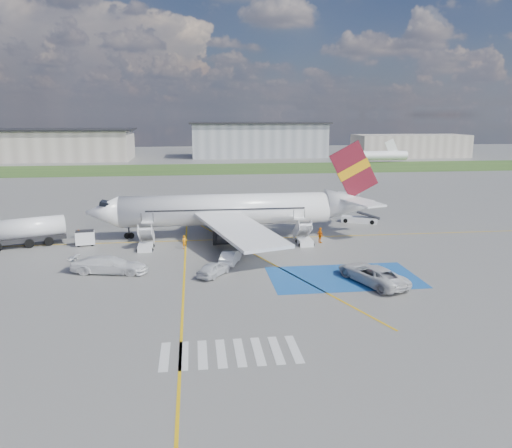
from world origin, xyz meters
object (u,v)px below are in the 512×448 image
object	(u,v)px
fuel_tanker	(21,235)
car_silver_a	(214,269)
gpu_cart	(85,239)
belt_loader	(360,220)
van_white_b	(109,262)
airliner	(237,209)
car_silver_b	(230,257)
van_white_a	(372,271)

from	to	relation	value
fuel_tanker	car_silver_a	size ratio (longest dim) A/B	2.43
fuel_tanker	gpu_cart	world-z (taller)	fuel_tanker
fuel_tanker	gpu_cart	xyz separation A→B (m)	(7.26, -0.49, -0.58)
belt_loader	van_white_b	world-z (taller)	van_white_b
airliner	car_silver_b	bearing A→B (deg)	-98.44
fuel_tanker	van_white_b	xyz separation A→B (m)	(11.76, -11.59, -0.29)
belt_loader	car_silver_b	world-z (taller)	belt_loader
car_silver_b	van_white_a	world-z (taller)	van_white_a
airliner	gpu_cart	bearing A→B (deg)	-171.48
belt_loader	van_white_b	size ratio (longest dim) A/B	0.97
airliner	fuel_tanker	size ratio (longest dim) A/B	3.70
gpu_cart	van_white_a	xyz separation A→B (m)	(28.80, -17.13, 0.31)
gpu_cart	car_silver_b	distance (m)	18.93
fuel_tanker	van_white_a	xyz separation A→B (m)	(36.06, -17.62, -0.27)
van_white_a	van_white_b	bearing A→B (deg)	-32.91
airliner	belt_loader	size ratio (longest dim) A/B	6.76
car_silver_a	car_silver_b	size ratio (longest dim) A/B	0.99
airliner	van_white_a	distance (m)	22.62
airliner	car_silver_a	size ratio (longest dim) A/B	8.99
airliner	car_silver_a	distance (m)	16.69
belt_loader	car_silver_b	bearing A→B (deg)	-113.71
van_white_a	fuel_tanker	bearing A→B (deg)	-45.02
car_silver_a	van_white_b	xyz separation A→B (m)	(-10.01, 2.21, 0.41)
car_silver_a	van_white_b	bearing A→B (deg)	21.95
airliner	belt_loader	distance (m)	19.10
car_silver_b	fuel_tanker	bearing A→B (deg)	-4.12
fuel_tanker	car_silver_a	distance (m)	25.79
fuel_tanker	belt_loader	size ratio (longest dim) A/B	1.83
belt_loader	van_white_a	distance (m)	26.52
fuel_tanker	van_white_b	size ratio (longest dim) A/B	1.77
van_white_b	fuel_tanker	bearing A→B (deg)	57.25
car_silver_a	van_white_a	world-z (taller)	van_white_a
belt_loader	van_white_b	xyz separation A→B (m)	(-31.75, -19.41, 0.71)
van_white_b	car_silver_b	bearing A→B (deg)	-70.08
belt_loader	van_white_b	distance (m)	37.21
fuel_tanker	van_white_b	distance (m)	16.51
belt_loader	car_silver_b	size ratio (longest dim) A/B	1.31
car_silver_a	car_silver_b	distance (m)	4.35
airliner	car_silver_b	world-z (taller)	airliner
gpu_cart	fuel_tanker	bearing A→B (deg)	166.11
fuel_tanker	van_white_a	distance (m)	40.13
fuel_tanker	gpu_cart	distance (m)	7.30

